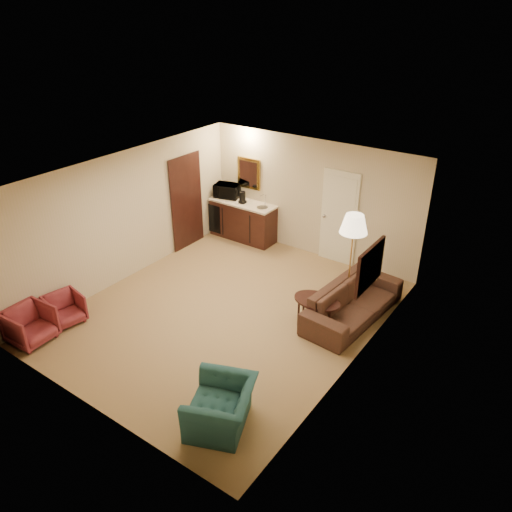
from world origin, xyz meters
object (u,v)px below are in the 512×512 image
Objects in this scene: teal_armchair at (221,401)px; waste_bin at (264,240)px; rose_chair_far at (30,323)px; floor_lamp at (350,262)px; wetbar_cabinet at (243,220)px; microwave at (227,189)px; rose_chair_near at (65,308)px; sofa at (354,297)px; coffee_maker at (242,197)px; coffee_table at (316,311)px.

waste_bin is at bearing -173.77° from teal_armchair.
floor_lamp is at bearing -47.18° from rose_chair_far.
microwave is (-0.50, 0.06, 0.66)m from wetbar_cabinet.
floor_lamp is at bearing -24.03° from waste_bin.
wetbar_cabinet is 5.47× the size of waste_bin.
floor_lamp is (3.85, 3.35, 0.63)m from rose_chair_near.
sofa is 7.42× the size of waste_bin.
floor_lamp is at bearing -9.86° from coffee_maker.
rose_chair_near is (-4.10, -3.07, -0.14)m from sofa.
floor_lamp is 3.19× the size of microwave.
coffee_maker is at bearing 177.57° from waste_bin.
floor_lamp reaches higher than rose_chair_far.
microwave is (-3.77, 4.98, 0.70)m from teal_armchair.
waste_bin is at bearing -15.81° from rose_chair_far.
rose_chair_far is at bearing 137.21° from sofa.
wetbar_cabinet reaches higher than teal_armchair.
wetbar_cabinet reaches higher than sofa.
coffee_table is at bearing -22.82° from coffee_maker.
floor_lamp reaches higher than coffee_maker.
wetbar_cabinet is at bearing 128.79° from coffee_maker.
sofa is at bearing -23.35° from wetbar_cabinet.
microwave is (0.00, 5.35, 0.77)m from rose_chair_far.
rose_chair_near reaches higher than coffee_table.
sofa is 3.21× the size of rose_chair_far.
rose_chair_near is 0.32× the size of floor_lamp.
sofa is 2.32× the size of teal_armchair.
floor_lamp is (-0.25, 0.28, 0.50)m from sofa.
coffee_maker is (0.52, 5.24, 0.71)m from rose_chair_far.
rose_chair_near is 0.86× the size of rose_chair_far.
sofa is 3.93m from coffee_maker.
teal_armchair is at bearing -61.63° from waste_bin.
waste_bin is at bearing 8.01° from coffee_maker.
microwave is (0.00, 4.68, 0.82)m from rose_chair_near.
microwave is at bearing -3.39° from rose_chair_far.
microwave is 2.13× the size of coffee_maker.
microwave is (-4.10, 1.61, 0.68)m from sofa.
rose_chair_far is 0.81× the size of coffee_table.
wetbar_cabinet is 5.91m from teal_armchair.
waste_bin is at bearing 141.02° from coffee_table.
sofa is at bearing -12.46° from coffee_maker.
coffee_maker reaches higher than rose_chair_near.
coffee_table reaches higher than waste_bin.
wetbar_cabinet is 1.93× the size of coffee_table.
sofa is at bearing -48.25° from floor_lamp.
sofa is at bearing 152.25° from teal_armchair.
wetbar_cabinet is 3.80m from coffee_table.
floor_lamp reaches higher than rose_chair_near.
rose_chair_far is 2.31× the size of waste_bin.
floor_lamp reaches higher than waste_bin.
rose_chair_far reaches higher than rose_chair_near.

